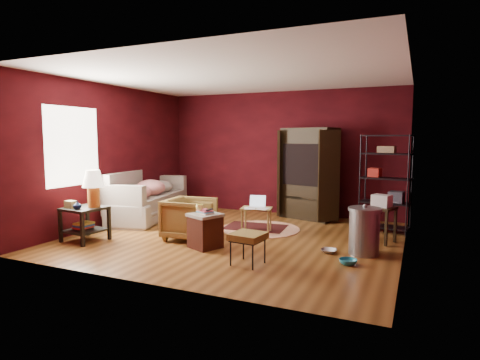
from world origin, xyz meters
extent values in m
cube|color=brown|center=(0.00, 0.00, -0.01)|extent=(5.50, 5.00, 0.02)
cube|color=white|center=(0.00, 0.00, 2.81)|extent=(5.50, 5.00, 0.02)
cube|color=#3F090E|center=(0.00, 2.51, 1.40)|extent=(5.50, 0.02, 2.80)
cube|color=#3F090E|center=(0.00, -2.51, 1.40)|extent=(5.50, 0.02, 2.80)
cube|color=#3F090E|center=(-2.76, 0.00, 1.40)|extent=(0.02, 5.00, 2.80)
cube|color=#3F090E|center=(2.76, 0.00, 1.40)|extent=(0.02, 5.00, 2.80)
cube|color=white|center=(-2.73, -1.00, 1.60)|extent=(0.02, 1.20, 1.40)
imported|color=gray|center=(-2.43, 0.70, 0.45)|extent=(1.22, 2.38, 0.89)
imported|color=black|center=(-0.68, -0.43, 0.39)|extent=(0.77, 0.82, 0.79)
imported|color=#B2B5B9|center=(1.71, -0.30, 0.12)|extent=(0.24, 0.07, 0.24)
imported|color=teal|center=(2.07, -0.76, 0.12)|extent=(0.26, 0.13, 0.25)
imported|color=#0C193C|center=(-2.19, -1.46, 0.65)|extent=(0.16, 0.16, 0.13)
imported|color=#F8F579|center=(-0.23, -0.86, 0.67)|extent=(0.14, 0.13, 0.12)
cube|color=black|center=(-2.23, -1.27, 0.56)|extent=(0.67, 0.67, 0.04)
cube|color=black|center=(-2.23, -1.27, 0.18)|extent=(0.63, 0.63, 0.03)
cube|color=black|center=(-2.53, -1.52, 0.28)|extent=(0.06, 0.06, 0.57)
cube|color=black|center=(-1.99, -1.57, 0.28)|extent=(0.06, 0.06, 0.57)
cube|color=black|center=(-2.48, -0.97, 0.28)|extent=(0.06, 0.06, 0.57)
cube|color=black|center=(-1.93, -1.03, 0.28)|extent=(0.06, 0.06, 0.57)
cylinder|color=orange|center=(-2.10, -1.18, 0.75)|extent=(0.22, 0.22, 0.35)
cone|color=#F2E5C6|center=(-2.10, -1.18, 1.07)|extent=(0.40, 0.40, 0.28)
cube|color=#90894E|center=(-2.40, -1.41, 0.64)|extent=(0.19, 0.14, 0.12)
cube|color=#D24234|center=(-2.28, -1.27, 0.23)|extent=(0.25, 0.31, 0.03)
cube|color=#3475D2|center=(-2.27, -1.27, 0.26)|extent=(0.25, 0.31, 0.03)
cube|color=#ECE04E|center=(-2.26, -1.27, 0.30)|extent=(0.25, 0.31, 0.03)
cube|color=gray|center=(-2.42, 0.73, 0.31)|extent=(1.24, 2.21, 0.44)
cube|color=gray|center=(-2.79, 0.66, 0.60)|extent=(0.57, 2.08, 0.88)
cube|color=gray|center=(-2.23, -0.29, 0.55)|extent=(0.90, 0.35, 0.60)
cube|color=gray|center=(-2.60, 1.75, 0.55)|extent=(0.90, 0.35, 0.60)
ellipsoid|color=#AD1822|center=(-2.25, 0.15, 0.66)|extent=(0.66, 0.66, 0.31)
ellipsoid|color=#AD1822|center=(-2.36, 0.74, 0.68)|extent=(0.74, 0.74, 0.35)
ellipsoid|color=gray|center=(-2.46, 1.28, 0.64)|extent=(0.61, 0.61, 0.29)
cube|color=#43190F|center=(-0.16, -0.81, 0.25)|extent=(0.55, 0.55, 0.51)
cube|color=gray|center=(-0.16, -0.81, 0.53)|extent=(0.59, 0.59, 0.05)
cube|color=beige|center=(-0.16, -0.81, 0.56)|extent=(0.30, 0.27, 0.02)
cube|color=#4D90B5|center=(-0.16, -0.81, 0.58)|extent=(0.28, 0.24, 0.02)
cube|color=#CE4D60|center=(-0.16, -0.81, 0.60)|extent=(0.28, 0.26, 0.02)
cube|color=black|center=(-0.08, -0.81, 0.62)|extent=(0.06, 0.15, 0.02)
cube|color=black|center=(0.80, -1.32, 0.40)|extent=(0.48, 0.48, 0.09)
cube|color=black|center=(0.80, -1.32, 0.35)|extent=(0.43, 0.43, 0.02)
cylinder|color=black|center=(0.61, -1.47, 0.18)|extent=(0.02, 0.02, 0.36)
cylinder|color=black|center=(0.95, -1.52, 0.18)|extent=(0.02, 0.02, 0.36)
cylinder|color=black|center=(0.65, -1.13, 0.18)|extent=(0.02, 0.02, 0.36)
cylinder|color=black|center=(1.00, -1.17, 0.18)|extent=(0.02, 0.02, 0.36)
cylinder|color=#EDE1C5|center=(0.18, 0.77, 0.01)|extent=(1.83, 1.83, 0.01)
cube|color=#471313|center=(0.04, 0.84, 0.02)|extent=(1.22, 0.87, 0.01)
cube|color=olive|center=(0.22, 0.45, 0.46)|extent=(0.62, 0.49, 0.03)
cylinder|color=olive|center=(0.02, 0.24, 0.23)|extent=(0.04, 0.04, 0.46)
cylinder|color=olive|center=(0.49, 0.34, 0.23)|extent=(0.04, 0.04, 0.46)
cylinder|color=olive|center=(-0.04, 0.55, 0.23)|extent=(0.04, 0.04, 0.46)
cylinder|color=olive|center=(0.43, 0.65, 0.23)|extent=(0.04, 0.04, 0.46)
cube|color=silver|center=(0.22, 0.47, 0.48)|extent=(0.33, 0.26, 0.01)
cube|color=silver|center=(0.20, 0.57, 0.58)|extent=(0.30, 0.12, 0.20)
cube|color=silver|center=(0.13, 0.33, 0.48)|extent=(0.29, 0.33, 0.00)
cube|color=silver|center=(0.37, 0.39, 0.48)|extent=(0.20, 0.28, 0.00)
cube|color=black|center=(0.75, 2.22, 0.98)|extent=(1.26, 0.91, 1.97)
cube|color=black|center=(0.72, 2.12, 1.19)|extent=(1.02, 0.70, 0.88)
cube|color=black|center=(0.07, 2.11, 0.98)|extent=(0.20, 0.46, 1.86)
cube|color=black|center=(1.26, 1.77, 0.98)|extent=(0.39, 0.33, 1.86)
cube|color=#2F3234|center=(0.73, 2.17, 1.09)|extent=(0.76, 0.67, 0.54)
cube|color=black|center=(0.66, 1.92, 1.09)|extent=(0.50, 0.15, 0.41)
cube|color=black|center=(0.73, 2.17, 0.47)|extent=(1.04, 0.75, 0.05)
cylinder|color=black|center=(1.92, 1.41, 0.91)|extent=(0.03, 0.03, 1.81)
cylinder|color=black|center=(2.75, 1.27, 0.91)|extent=(0.03, 0.03, 1.81)
cylinder|color=black|center=(1.98, 1.77, 0.91)|extent=(0.03, 0.03, 1.81)
cylinder|color=black|center=(2.81, 1.62, 0.91)|extent=(0.03, 0.03, 1.81)
cube|color=black|center=(2.36, 1.52, 0.10)|extent=(0.94, 0.53, 0.03)
cube|color=black|center=(2.36, 1.52, 0.55)|extent=(0.94, 0.53, 0.03)
cube|color=black|center=(2.36, 1.52, 1.01)|extent=(0.94, 0.53, 0.03)
cube|color=black|center=(2.36, 1.52, 1.46)|extent=(0.94, 0.53, 0.03)
cube|color=black|center=(2.36, 1.52, 1.79)|extent=(0.94, 0.53, 0.03)
cube|color=maroon|center=(2.16, 1.55, 1.11)|extent=(0.24, 0.28, 0.16)
cube|color=#353441|center=(2.56, 1.48, 0.67)|extent=(0.29, 0.29, 0.20)
cube|color=#836B4E|center=(2.36, 1.52, 1.54)|extent=(0.33, 0.25, 0.12)
cube|color=black|center=(2.37, 0.68, 0.59)|extent=(0.52, 0.52, 0.04)
cube|color=black|center=(2.15, 0.58, 0.29)|extent=(0.05, 0.05, 0.59)
cube|color=black|center=(2.47, 0.46, 0.29)|extent=(0.05, 0.05, 0.59)
cube|color=black|center=(2.27, 0.90, 0.29)|extent=(0.05, 0.05, 0.59)
cube|color=black|center=(2.60, 0.78, 0.29)|extent=(0.05, 0.05, 0.59)
cube|color=silver|center=(2.37, 0.68, 0.71)|extent=(0.34, 0.31, 0.20)
cylinder|color=gray|center=(2.21, -0.16, 0.33)|extent=(0.47, 0.47, 0.67)
cylinder|color=gray|center=(2.21, -0.16, 0.69)|extent=(0.52, 0.52, 0.04)
sphere|color=gray|center=(2.21, -0.16, 0.74)|extent=(0.07, 0.07, 0.07)
camera|label=1|loc=(2.92, -6.30, 1.75)|focal=30.00mm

